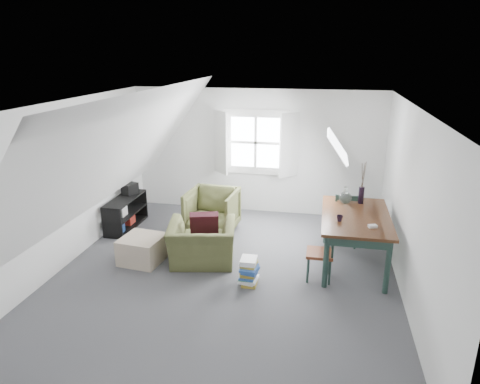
% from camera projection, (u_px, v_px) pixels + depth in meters
% --- Properties ---
extents(floor, '(5.50, 5.50, 0.00)m').
position_uv_depth(floor, '(225.00, 274.00, 6.43)').
color(floor, '#47484C').
rests_on(floor, ground).
extents(ceiling, '(5.50, 5.50, 0.00)m').
position_uv_depth(ceiling, '(223.00, 106.00, 5.64)').
color(ceiling, white).
rests_on(ceiling, wall_back).
extents(wall_back, '(5.00, 0.00, 5.00)m').
position_uv_depth(wall_back, '(256.00, 152.00, 8.60)').
color(wall_back, silver).
rests_on(wall_back, ground).
extents(wall_front, '(5.00, 0.00, 5.00)m').
position_uv_depth(wall_front, '(147.00, 301.00, 3.48)').
color(wall_front, silver).
rests_on(wall_front, ground).
extents(wall_left, '(0.00, 5.50, 5.50)m').
position_uv_depth(wall_left, '(65.00, 185.00, 6.50)').
color(wall_left, silver).
rests_on(wall_left, ground).
extents(wall_right, '(0.00, 5.50, 5.50)m').
position_uv_depth(wall_right, '(411.00, 207.00, 5.57)').
color(wall_right, silver).
rests_on(wall_right, ground).
extents(slope_left, '(3.19, 5.50, 4.48)m').
position_uv_depth(slope_left, '(120.00, 154.00, 6.16)').
color(slope_left, white).
rests_on(slope_left, wall_left).
extents(slope_right, '(3.19, 5.50, 4.48)m').
position_uv_depth(slope_right, '(339.00, 165.00, 5.58)').
color(slope_right, white).
rests_on(slope_right, wall_right).
extents(dormer_window, '(1.71, 0.35, 1.30)m').
position_uv_depth(dormer_window, '(255.00, 143.00, 8.46)').
color(dormer_window, white).
rests_on(dormer_window, wall_back).
extents(skylight, '(0.35, 0.75, 0.47)m').
position_uv_depth(skylight, '(338.00, 146.00, 6.80)').
color(skylight, white).
rests_on(skylight, slope_right).
extents(armchair_near, '(1.17, 1.07, 0.66)m').
position_uv_depth(armchair_near, '(203.00, 262.00, 6.77)').
color(armchair_near, '#484D26').
rests_on(armchair_near, floor).
extents(armchair_far, '(0.93, 0.95, 0.81)m').
position_uv_depth(armchair_far, '(213.00, 231.00, 7.93)').
color(armchair_far, '#484D26').
rests_on(armchair_far, floor).
extents(throw_pillow, '(0.50, 0.37, 0.46)m').
position_uv_depth(throw_pillow, '(204.00, 225.00, 6.73)').
color(throw_pillow, '#350E16').
rests_on(throw_pillow, armchair_near).
extents(ottoman, '(0.68, 0.68, 0.41)m').
position_uv_depth(ottoman, '(143.00, 249.00, 6.76)').
color(ottoman, tan).
rests_on(ottoman, floor).
extents(dining_table, '(1.01, 1.68, 0.84)m').
position_uv_depth(dining_table, '(355.00, 222.00, 6.47)').
color(dining_table, '#361F12').
rests_on(dining_table, floor).
extents(demijohn, '(0.20, 0.20, 0.28)m').
position_uv_depth(demijohn, '(345.00, 197.00, 6.85)').
color(demijohn, silver).
rests_on(demijohn, dining_table).
extents(vase_twigs, '(0.09, 0.10, 0.69)m').
position_uv_depth(vase_twigs, '(361.00, 194.00, 6.88)').
color(vase_twigs, black).
rests_on(vase_twigs, dining_table).
extents(cup, '(0.11, 0.11, 0.09)m').
position_uv_depth(cup, '(339.00, 221.00, 6.20)').
color(cup, black).
rests_on(cup, dining_table).
extents(paper_box, '(0.13, 0.11, 0.04)m').
position_uv_depth(paper_box, '(373.00, 226.00, 5.97)').
color(paper_box, white).
rests_on(paper_box, dining_table).
extents(dining_chair_far, '(0.45, 0.45, 0.95)m').
position_uv_depth(dining_chair_far, '(345.00, 218.00, 7.25)').
color(dining_chair_far, '#632A14').
rests_on(dining_chair_far, floor).
extents(dining_chair_near, '(0.38, 0.38, 0.81)m').
position_uv_depth(dining_chair_near, '(322.00, 252.00, 6.16)').
color(dining_chair_near, '#632A14').
rests_on(dining_chair_near, floor).
extents(media_shelf, '(0.38, 1.13, 0.58)m').
position_uv_depth(media_shelf, '(125.00, 215.00, 8.02)').
color(media_shelf, black).
rests_on(media_shelf, floor).
extents(electronics_box, '(0.28, 0.33, 0.22)m').
position_uv_depth(electronics_box, '(130.00, 189.00, 8.16)').
color(electronics_box, black).
rests_on(electronics_box, media_shelf).
extents(magazine_stack, '(0.29, 0.35, 0.39)m').
position_uv_depth(magazine_stack, '(249.00, 271.00, 6.09)').
color(magazine_stack, '#B29933').
rests_on(magazine_stack, floor).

